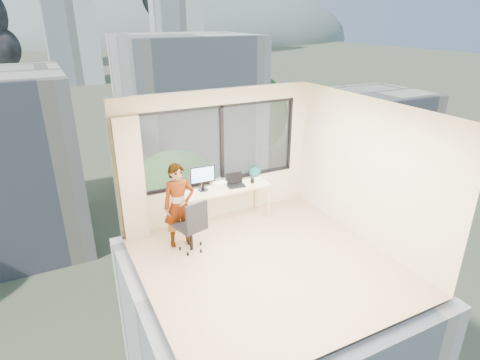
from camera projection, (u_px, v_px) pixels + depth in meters
floor at (267, 264)px, 6.68m from camera, size 4.00×4.00×0.01m
ceiling at (272, 110)px, 5.68m from camera, size 4.00×4.00×0.01m
wall_front at (359, 258)px, 4.53m from camera, size 4.00×0.01×2.60m
wall_left at (141, 221)px, 5.34m from camera, size 0.01×4.00×2.60m
wall_right at (367, 172)px, 7.01m from camera, size 0.01×4.00×2.60m
window_wall at (219, 144)px, 7.76m from camera, size 3.30×0.16×1.55m
curtain at (131, 180)px, 7.07m from camera, size 0.45×0.14×2.30m
desk at (225, 205)px, 7.90m from camera, size 1.80×0.60×0.75m
chair at (190, 225)px, 6.89m from camera, size 0.63×0.63×1.00m
person at (179, 206)px, 6.97m from camera, size 0.60×0.43×1.54m
monitor at (203, 178)px, 7.55m from camera, size 0.51×0.13×0.50m
game_console at (221, 182)px, 7.90m from camera, size 0.41×0.38×0.08m
laptop at (236, 181)px, 7.78m from camera, size 0.38×0.40×0.22m
cellphone at (232, 187)px, 7.76m from camera, size 0.10×0.05×0.01m
pen_cup at (252, 180)px, 7.96m from camera, size 0.10×0.10×0.10m
handbag at (255, 172)px, 8.25m from camera, size 0.29×0.17×0.21m
exterior_ground at (48, 84)px, 110.96m from camera, size 400.00×400.00×0.04m
near_bldg_b at (188, 109)px, 45.30m from camera, size 14.00×13.00×16.00m
near_bldg_c at (367, 136)px, 45.71m from camera, size 12.00×10.00×10.00m
far_tower_b at (70, 27)px, 108.55m from camera, size 13.00×13.00×30.00m
far_tower_c at (177, 30)px, 141.21m from camera, size 15.00×15.00×26.00m
hill_b at (172, 39)px, 317.49m from camera, size 300.00×220.00×96.00m
tree_b at (179, 229)px, 26.82m from camera, size 7.60×7.60×9.00m
tree_c at (256, 121)px, 52.26m from camera, size 8.40×8.40×10.00m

